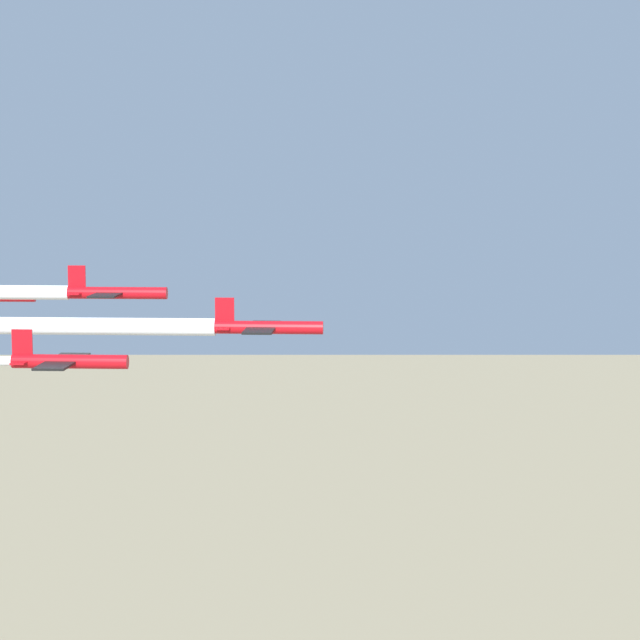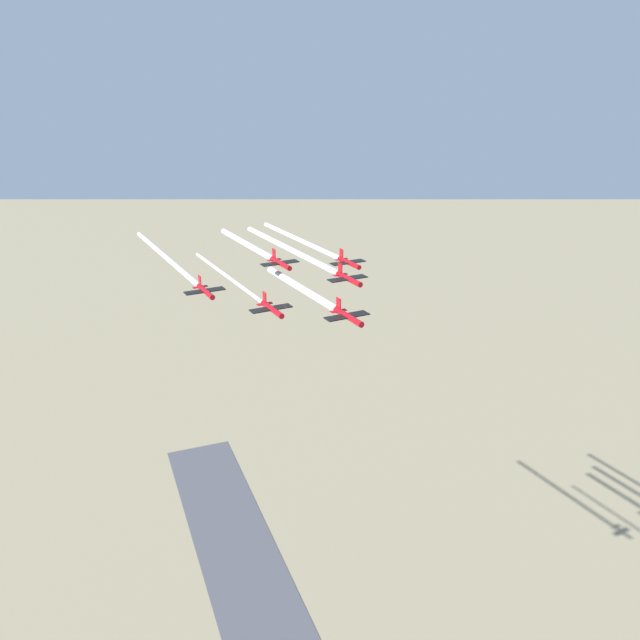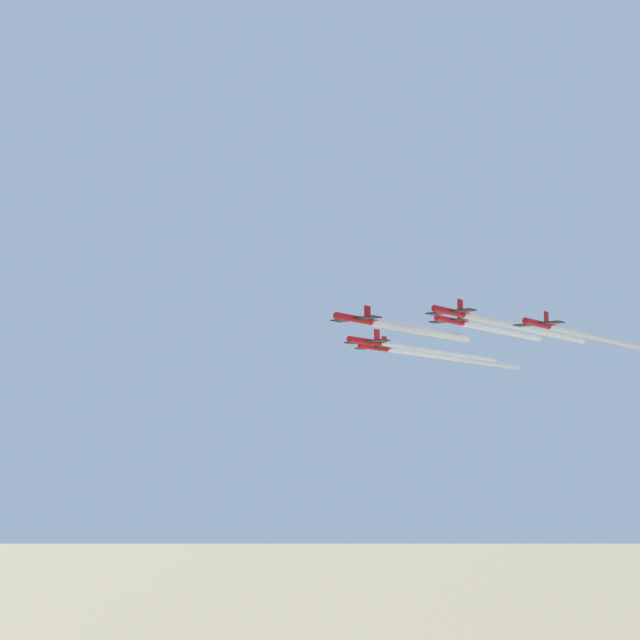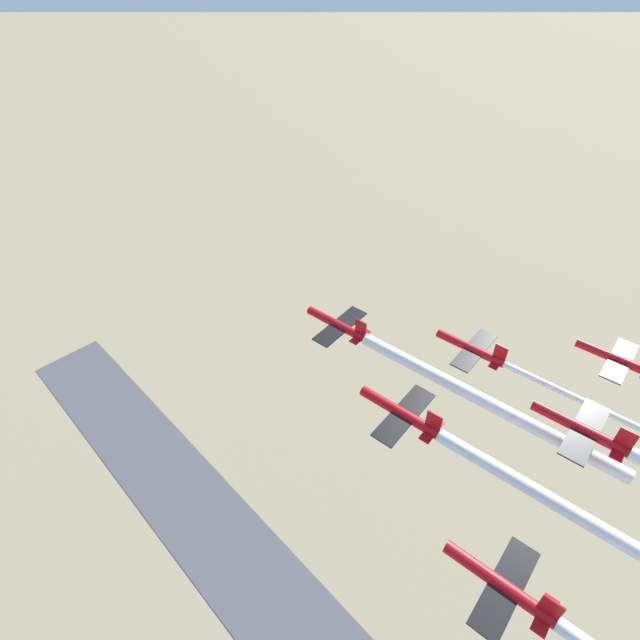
# 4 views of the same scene
# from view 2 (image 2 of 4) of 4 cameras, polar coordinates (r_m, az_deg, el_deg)

# --- Properties ---
(jet_0) EXTENTS (7.43, 7.44, 2.88)m
(jet_0) POSITION_cam_2_polar(r_m,az_deg,el_deg) (106.56, 2.54, 0.36)
(jet_0) COLOR #B20C14
(jet_1) EXTENTS (7.43, 7.44, 2.88)m
(jet_1) POSITION_cam_2_polar(r_m,az_deg,el_deg) (121.25, 2.59, 3.81)
(jet_1) COLOR #B20C14
(jet_2) EXTENTS (7.43, 7.44, 2.88)m
(jet_2) POSITION_cam_2_polar(r_m,az_deg,el_deg) (115.32, -4.46, 1.05)
(jet_2) COLOR #B20C14
(jet_3) EXTENTS (7.43, 7.44, 2.88)m
(jet_3) POSITION_cam_2_polar(r_m,az_deg,el_deg) (137.04, 2.61, 5.28)
(jet_3) COLOR #B20C14
(jet_4) EXTENTS (7.43, 7.44, 2.88)m
(jet_4) POSITION_cam_2_polar(r_m,az_deg,el_deg) (129.31, -3.66, 5.22)
(jet_4) COLOR #B20C14
(jet_5) EXTENTS (7.43, 7.44, 2.88)m
(jet_5) POSITION_cam_2_polar(r_m,az_deg,el_deg) (124.85, -10.47, 2.63)
(jet_5) COLOR #B20C14
(smoke_trail_0) EXTENTS (21.44, 21.53, 1.39)m
(smoke_trail_0) POSITION_cam_2_polar(r_m,az_deg,el_deg) (121.98, -1.82, 2.97)
(smoke_trail_0) COLOR white
(smoke_trail_1) EXTENTS (34.25, 34.39, 1.24)m
(smoke_trail_1) POSITION_cam_2_polar(r_m,az_deg,el_deg) (144.87, -2.94, 6.56)
(smoke_trail_1) COLOR white
(smoke_trail_2) EXTENTS (29.61, 29.74, 0.72)m
(smoke_trail_2) POSITION_cam_2_polar(r_m,az_deg,el_deg) (137.20, -8.58, 4.04)
(smoke_trail_2) COLOR white
(smoke_trail_3) EXTENTS (30.42, 30.54, 1.10)m
(smoke_trail_3) POSITION_cam_2_polar(r_m,az_deg,el_deg) (158.40, -1.97, 7.36)
(smoke_trail_3) COLOR white
(smoke_trail_4) EXTENTS (22.54, 22.63, 1.30)m
(smoke_trail_4) POSITION_cam_2_polar(r_m,az_deg,el_deg) (146.58, -6.79, 6.93)
(smoke_trail_4) COLOR white
(smoke_trail_5) EXTENTS (38.68, 38.84, 1.11)m
(smoke_trail_5) POSITION_cam_2_polar(r_m,az_deg,el_deg) (153.48, -14.02, 5.69)
(smoke_trail_5) COLOR white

